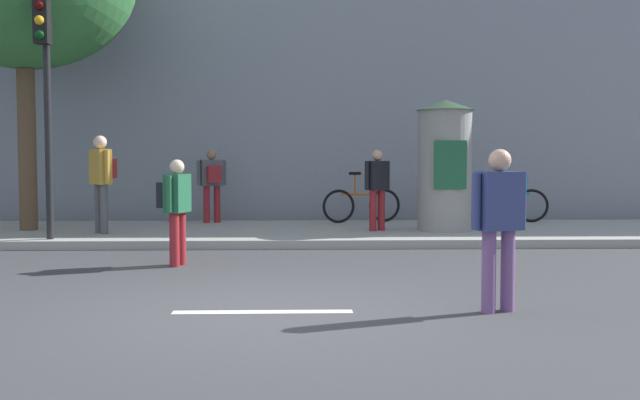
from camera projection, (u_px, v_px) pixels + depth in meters
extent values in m
plane|color=#38383A|center=(263.00, 312.00, 7.28)|extent=(80.00, 80.00, 0.00)
cube|color=#9E9B93|center=(280.00, 233.00, 14.26)|extent=(36.00, 4.00, 0.15)
cube|color=silver|center=(263.00, 312.00, 7.28)|extent=(1.80, 0.16, 0.01)
cube|color=gray|center=(285.00, 51.00, 19.00)|extent=(36.00, 5.00, 8.68)
cylinder|color=black|center=(48.00, 143.00, 12.40)|extent=(0.12, 0.12, 3.28)
cube|color=black|center=(42.00, 21.00, 12.10)|extent=(0.24, 0.24, 0.75)
sphere|color=#390605|center=(39.00, 5.00, 11.96)|extent=(0.16, 0.16, 0.16)
sphere|color=#F2A519|center=(39.00, 20.00, 11.98)|extent=(0.16, 0.16, 0.16)
sphere|color=#07330F|center=(40.00, 35.00, 11.99)|extent=(0.16, 0.16, 0.16)
cylinder|color=gray|center=(445.00, 171.00, 13.93)|extent=(1.02, 1.02, 2.30)
cone|color=#334C33|center=(445.00, 105.00, 13.86)|extent=(1.12, 1.12, 0.20)
cube|color=#1E5938|center=(450.00, 165.00, 13.40)|extent=(0.61, 0.02, 0.90)
cylinder|color=brown|center=(27.00, 150.00, 13.98)|extent=(0.34, 0.34, 3.09)
cylinder|color=maroon|center=(181.00, 238.00, 10.51)|extent=(0.14, 0.14, 0.77)
cylinder|color=maroon|center=(174.00, 240.00, 10.31)|extent=(0.14, 0.14, 0.77)
cube|color=#1E5938|center=(177.00, 193.00, 10.37)|extent=(0.35, 0.47, 0.54)
cylinder|color=#1E5938|center=(185.00, 192.00, 10.62)|extent=(0.09, 0.09, 0.52)
cylinder|color=#1E5938|center=(169.00, 194.00, 10.12)|extent=(0.09, 0.09, 0.52)
sphere|color=beige|center=(177.00, 167.00, 10.35)|extent=(0.21, 0.21, 0.21)
cube|color=black|center=(166.00, 195.00, 10.42)|extent=(0.24, 0.31, 0.36)
cylinder|color=#724C84|center=(508.00, 270.00, 7.32)|extent=(0.14, 0.14, 0.82)
cylinder|color=#724C84|center=(489.00, 272.00, 7.23)|extent=(0.14, 0.14, 0.82)
cube|color=navy|center=(499.00, 201.00, 7.24)|extent=(0.51, 0.39, 0.58)
cylinder|color=navy|center=(522.00, 200.00, 7.34)|extent=(0.09, 0.09, 0.55)
cylinder|color=navy|center=(476.00, 201.00, 7.13)|extent=(0.09, 0.09, 0.55)
sphere|color=tan|center=(500.00, 160.00, 7.21)|extent=(0.22, 0.22, 0.22)
cylinder|color=maroon|center=(373.00, 211.00, 13.86)|extent=(0.14, 0.14, 0.78)
cylinder|color=maroon|center=(381.00, 210.00, 13.98)|extent=(0.14, 0.14, 0.78)
cube|color=black|center=(377.00, 175.00, 13.88)|extent=(0.47, 0.42, 0.55)
cylinder|color=black|center=(367.00, 176.00, 13.74)|extent=(0.09, 0.09, 0.53)
cylinder|color=black|center=(387.00, 175.00, 14.02)|extent=(0.09, 0.09, 0.53)
sphere|color=tan|center=(377.00, 155.00, 13.86)|extent=(0.21, 0.21, 0.21)
cylinder|color=#4C4C51|center=(104.00, 209.00, 13.30)|extent=(0.14, 0.14, 0.91)
cylinder|color=#4C4C51|center=(99.00, 209.00, 13.49)|extent=(0.14, 0.14, 0.91)
cube|color=#B78C33|center=(100.00, 167.00, 13.35)|extent=(0.49, 0.53, 0.64)
cylinder|color=#B78C33|center=(107.00, 167.00, 13.12)|extent=(0.09, 0.09, 0.61)
cylinder|color=#B78C33|center=(94.00, 167.00, 13.57)|extent=(0.09, 0.09, 0.61)
sphere|color=beige|center=(100.00, 142.00, 13.32)|extent=(0.25, 0.25, 0.25)
cube|color=maroon|center=(110.00, 168.00, 13.46)|extent=(0.30, 0.32, 0.36)
cylinder|color=maroon|center=(217.00, 204.00, 15.68)|extent=(0.14, 0.14, 0.79)
cylinder|color=maroon|center=(207.00, 205.00, 15.58)|extent=(0.14, 0.14, 0.79)
cube|color=#4C4C51|center=(212.00, 173.00, 15.59)|extent=(0.52, 0.40, 0.56)
cylinder|color=#4C4C51|center=(224.00, 173.00, 15.70)|extent=(0.09, 0.09, 0.53)
cylinder|color=#4C4C51|center=(199.00, 173.00, 15.48)|extent=(0.09, 0.09, 0.53)
sphere|color=#8C664C|center=(211.00, 155.00, 15.57)|extent=(0.21, 0.21, 0.21)
cube|color=maroon|center=(214.00, 174.00, 15.43)|extent=(0.32, 0.26, 0.36)
torus|color=black|center=(482.00, 205.00, 15.90)|extent=(0.72, 0.19, 0.72)
torus|color=black|center=(532.00, 206.00, 15.74)|extent=(0.72, 0.19, 0.72)
cylinder|color=teal|center=(507.00, 194.00, 15.81)|extent=(0.94, 0.21, 0.04)
cylinder|color=teal|center=(500.00, 185.00, 15.82)|extent=(0.04, 0.04, 0.45)
cylinder|color=teal|center=(527.00, 185.00, 15.73)|extent=(0.04, 0.04, 0.50)
cube|color=black|center=(500.00, 173.00, 15.80)|extent=(0.25, 0.14, 0.06)
torus|color=black|center=(339.00, 206.00, 15.55)|extent=(0.71, 0.25, 0.72)
torus|color=black|center=(384.00, 205.00, 15.85)|extent=(0.71, 0.25, 0.72)
cylinder|color=#D85919|center=(362.00, 194.00, 15.68)|extent=(0.92, 0.28, 0.04)
cylinder|color=#D85919|center=(355.00, 185.00, 15.63)|extent=(0.04, 0.04, 0.45)
cylinder|color=#D85919|center=(380.00, 185.00, 15.79)|extent=(0.04, 0.04, 0.50)
cube|color=black|center=(355.00, 173.00, 15.61)|extent=(0.26, 0.16, 0.06)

